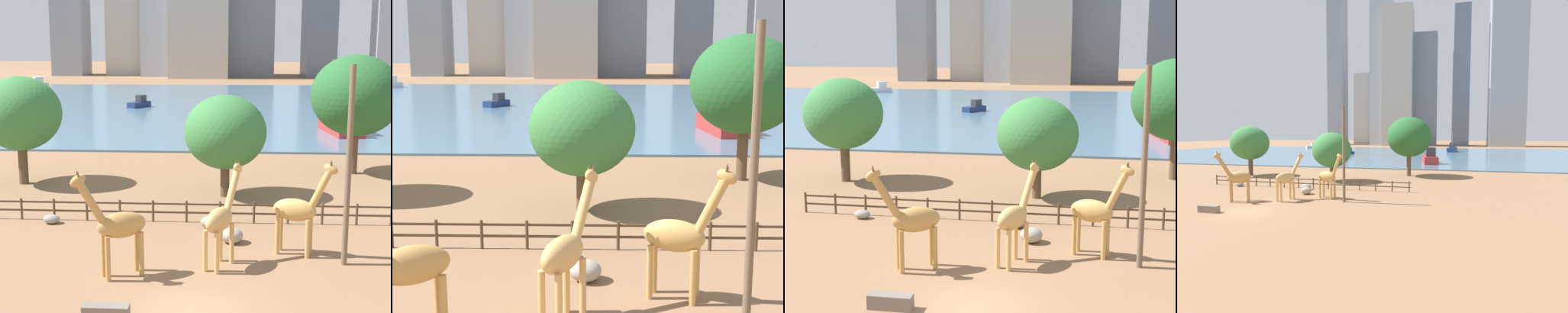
# 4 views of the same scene
# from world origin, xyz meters

# --- Properties ---
(ground_plane) EXTENTS (400.00, 400.00, 0.00)m
(ground_plane) POSITION_xyz_m (0.00, 80.00, 0.00)
(ground_plane) COLOR #8C6647
(harbor_water) EXTENTS (180.00, 86.00, 0.20)m
(harbor_water) POSITION_xyz_m (0.00, 77.00, 0.10)
(harbor_water) COLOR slate
(harbor_water) RESTS_ON ground
(giraffe_tall) EXTENTS (3.38, 2.30, 5.12)m
(giraffe_tall) POSITION_xyz_m (-3.56, 3.56, 2.43)
(giraffe_tall) COLOR #C18C47
(giraffe_tall) RESTS_ON ground
(giraffe_companion) EXTENTS (3.23, 1.64, 4.96)m
(giraffe_companion) POSITION_xyz_m (4.87, 6.91, 2.33)
(giraffe_companion) COLOR tan
(giraffe_companion) RESTS_ON ground
(giraffe_young) EXTENTS (2.10, 3.39, 4.88)m
(giraffe_young) POSITION_xyz_m (1.06, 5.14, 2.34)
(giraffe_young) COLOR tan
(giraffe_young) RESTS_ON ground
(utility_pole) EXTENTS (0.28, 0.28, 9.55)m
(utility_pole) POSITION_xyz_m (6.99, 5.66, 4.77)
(utility_pole) COLOR brown
(utility_pole) RESTS_ON ground
(boulder_by_pole) EXTENTS (1.26, 0.94, 0.71)m
(boulder_by_pole) POSITION_xyz_m (0.44, 10.98, 0.35)
(boulder_by_pole) COLOR gray
(boulder_by_pole) RESTS_ON ground
(boulder_small) EXTENTS (1.20, 1.11, 0.83)m
(boulder_small) POSITION_xyz_m (1.60, 8.47, 0.42)
(boulder_small) COLOR gray
(boulder_small) RESTS_ON ground
(enclosure_fence) EXTENTS (26.12, 0.14, 1.30)m
(enclosure_fence) POSITION_xyz_m (-0.04, 12.00, 0.76)
(enclosure_fence) COLOR #4C3826
(enclosure_fence) RESTS_ON ground
(tree_left_large) EXTENTS (5.60, 5.60, 7.00)m
(tree_left_large) POSITION_xyz_m (1.12, 18.20, 4.46)
(tree_left_large) COLOR brown
(tree_left_large) RESTS_ON ground
(tree_right_tall) EXTENTS (7.12, 7.12, 9.50)m
(tree_right_tall) POSITION_xyz_m (11.37, 26.00, 6.28)
(tree_right_tall) COLOR brown
(tree_right_tall) RESTS_ON ground
(boat_ferry) EXTENTS (4.04, 8.51, 3.60)m
(boat_ferry) POSITION_xyz_m (14.03, 46.04, 1.42)
(boat_ferry) COLOR #B22D28
(boat_ferry) RESTS_ON harbor_water
(boat_sailboat) EXTENTS (4.02, 8.10, 6.97)m
(boat_sailboat) POSITION_xyz_m (20.55, 92.29, 1.36)
(boat_sailboat) COLOR navy
(boat_sailboat) RESTS_ON harbor_water
(boat_tug) EXTENTS (3.40, 4.51, 1.89)m
(boat_tug) POSITION_xyz_m (-12.90, 71.55, 0.84)
(boat_tug) COLOR navy
(boat_tug) RESTS_ON harbor_water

